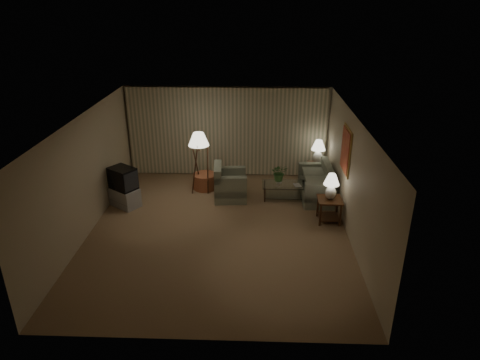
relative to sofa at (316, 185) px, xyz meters
name	(u,v)px	position (x,y,z in m)	size (l,w,h in m)	color
ground	(219,230)	(-2.50, -1.88, -0.36)	(7.00, 7.00, 0.00)	#7E6245
room_shell	(223,140)	(-2.48, -0.38, 1.39)	(6.04, 7.02, 2.72)	#C6B398
sofa	(316,185)	(0.00, 0.00, 0.00)	(1.63, 0.86, 0.71)	gray
armchair	(230,185)	(-2.32, -0.14, 0.02)	(1.01, 0.97, 0.76)	gray
side_table_near	(329,206)	(0.15, -1.35, 0.06)	(0.57, 0.57, 0.60)	#351A0E
side_table_far	(317,169)	(0.15, 1.02, 0.05)	(0.54, 0.45, 0.60)	#351A0E
table_lamp_near	(331,184)	(0.15, -1.35, 0.63)	(0.38, 0.38, 0.65)	white
table_lamp_far	(318,150)	(0.15, 1.02, 0.66)	(0.41, 0.41, 0.70)	white
coffee_table	(284,189)	(-0.86, -0.10, -0.08)	(1.20, 0.65, 0.41)	silver
tv_cabinet	(125,197)	(-5.05, -0.71, -0.11)	(0.89, 0.82, 0.50)	#9B9C9E
crt_tv	(123,178)	(-5.05, -0.71, 0.43)	(0.81, 0.77, 0.57)	black
floor_lamp	(199,162)	(-3.18, 0.23, 0.55)	(0.56, 0.56, 1.73)	#351A0E
ottoman	(205,181)	(-3.09, 0.46, -0.14)	(0.66, 0.66, 0.44)	#A34C37
vase	(279,181)	(-1.01, -0.10, 0.14)	(0.15, 0.15, 0.16)	white
flowers	(279,170)	(-1.01, -0.10, 0.45)	(0.43, 0.37, 0.47)	#3F7534
book	(294,185)	(-0.61, -0.20, 0.07)	(0.17, 0.24, 0.02)	olive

